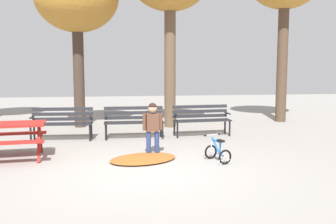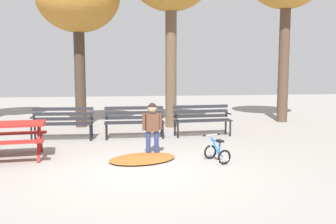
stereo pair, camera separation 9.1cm
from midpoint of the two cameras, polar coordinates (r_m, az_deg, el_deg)
ground at (r=7.32m, az=-3.08°, el=-8.70°), size 36.00×36.00×0.00m
picnic_table at (r=8.84m, az=-23.13°, el=-2.63°), size 1.95×1.55×0.79m
park_bench_far_left at (r=10.65m, az=-14.95°, el=-1.23°), size 1.62×0.53×0.85m
park_bench_left at (r=10.58m, az=-4.71°, el=-1.08°), size 1.60×0.47×0.85m
park_bench_right at (r=10.94m, az=5.22°, el=-0.82°), size 1.63×0.58×0.85m
child_standing at (r=8.53m, az=-2.02°, el=-1.78°), size 0.44×0.20×1.15m
kids_bicycle at (r=8.06m, az=7.55°, el=-5.84°), size 0.50×0.63×0.54m
leaf_pile at (r=8.17m, az=-3.44°, el=-6.81°), size 1.72×1.49×0.07m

